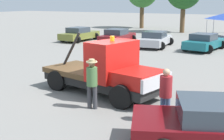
{
  "coord_description": "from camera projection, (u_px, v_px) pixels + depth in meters",
  "views": [
    {
      "loc": [
        6.53,
        -10.99,
        3.85
      ],
      "look_at": [
        0.5,
        0.0,
        1.05
      ],
      "focal_mm": 50.0,
      "sensor_mm": 36.0,
      "label": 1
    }
  ],
  "objects": [
    {
      "name": "tow_truck",
      "position": [
        108.0,
        72.0,
        12.88
      ],
      "size": [
        5.82,
        3.12,
        2.51
      ],
      "rotation": [
        0.0,
        0.0,
        -0.22
      ],
      "color": "black",
      "rests_on": "ground"
    },
    {
      "name": "parked_car_silver",
      "position": [
        155.0,
        39.0,
        26.27
      ],
      "size": [
        2.8,
        4.79,
        1.34
      ],
      "rotation": [
        0.0,
        0.0,
        1.68
      ],
      "color": "#B7B7BC",
      "rests_on": "ground"
    },
    {
      "name": "parked_car_teal",
      "position": [
        204.0,
        42.0,
        24.5
      ],
      "size": [
        2.88,
        4.56,
        1.34
      ],
      "rotation": [
        0.0,
        0.0,
        1.43
      ],
      "color": "#196670",
      "rests_on": "ground"
    },
    {
      "name": "parked_car_maroon",
      "position": [
        117.0,
        36.0,
        28.43
      ],
      "size": [
        2.52,
        4.49,
        1.34
      ],
      "rotation": [
        0.0,
        0.0,
        1.61
      ],
      "color": "maroon",
      "rests_on": "ground"
    },
    {
      "name": "ground_plane",
      "position": [
        102.0,
        93.0,
        13.31
      ],
      "size": [
        160.0,
        160.0,
        0.0
      ],
      "primitive_type": "plane",
      "color": "gray"
    },
    {
      "name": "person_near_truck",
      "position": [
        166.0,
        92.0,
        9.85
      ],
      "size": [
        0.4,
        0.4,
        1.78
      ],
      "rotation": [
        0.0,
        0.0,
        4.26
      ],
      "color": "#475B84",
      "rests_on": "ground"
    },
    {
      "name": "person_at_hood",
      "position": [
        92.0,
        80.0,
        11.14
      ],
      "size": [
        0.41,
        0.41,
        1.83
      ],
      "rotation": [
        0.0,
        0.0,
        1.75
      ],
      "color": "#38383D",
      "rests_on": "ground"
    },
    {
      "name": "parked_car_olive",
      "position": [
        79.0,
        34.0,
        30.24
      ],
      "size": [
        2.42,
        4.61,
        1.34
      ],
      "rotation": [
        0.0,
        0.0,
        1.56
      ],
      "color": "olive",
      "rests_on": "ground"
    }
  ]
}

